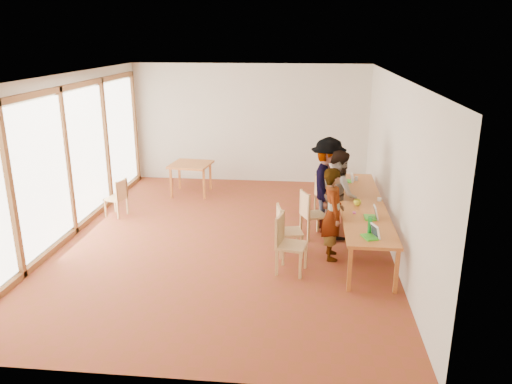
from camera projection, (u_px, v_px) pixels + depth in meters
ground at (225, 239)px, 9.38m from camera, size 8.00×8.00×0.00m
wall_back at (250, 124)px, 12.72m from camera, size 6.00×0.10×3.00m
wall_front at (160, 256)px, 5.13m from camera, size 6.00×0.10×3.00m
wall_right at (395, 166)px, 8.63m from camera, size 0.10×8.00×3.00m
window_wall at (66, 158)px, 9.22m from camera, size 0.10×8.00×3.00m
ceiling at (222, 75)px, 8.47m from camera, size 6.00×8.00×0.04m
communal_table at (362, 205)px, 9.09m from camera, size 0.80×4.00×0.75m
side_table at (191, 167)px, 11.87m from camera, size 0.90×0.90×0.75m
chair_near at (286, 237)px, 7.95m from camera, size 0.53×0.53×0.51m
chair_mid at (284, 226)px, 8.55m from camera, size 0.49×0.49×0.47m
chair_far at (309, 209)px, 9.33m from camera, size 0.55×0.55×0.48m
chair_empty at (322, 191)px, 10.63m from camera, size 0.48×0.48×0.43m
chair_spare at (119, 194)px, 10.42m from camera, size 0.47×0.47×0.43m
person_near at (333, 214)px, 8.38m from camera, size 0.43×0.61×1.60m
person_mid at (339, 193)px, 9.36m from camera, size 0.79×0.92×1.65m
person_far at (327, 183)px, 9.73m from camera, size 0.83×1.25×1.81m
laptop_near at (372, 234)px, 7.50m from camera, size 0.29×0.31×0.21m
laptop_mid at (373, 215)px, 8.29m from camera, size 0.22×0.26×0.22m
laptop_far at (350, 179)px, 10.36m from camera, size 0.24×0.25×0.19m
yellow_mug at (357, 203)px, 8.92m from camera, size 0.16×0.16×0.11m
green_bottle at (370, 226)px, 7.62m from camera, size 0.07×0.07×0.28m
clear_glass at (356, 179)px, 10.44m from camera, size 0.07×0.07×0.09m
condiment_cup at (379, 199)px, 9.17m from camera, size 0.08×0.08×0.06m
pink_phone at (354, 213)px, 8.56m from camera, size 0.05×0.10×0.01m
black_pouch at (344, 185)px, 10.01m from camera, size 0.16×0.26×0.09m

